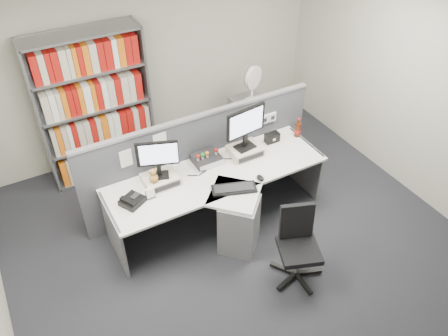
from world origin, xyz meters
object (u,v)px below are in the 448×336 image
monitor_right (246,125)px  office_chair (298,243)px  mouse (260,178)px  desk_fan (253,80)px  monitor_left (158,156)px  desk_phone (132,201)px  desktop_pc (207,159)px  speaker (272,138)px  keyboard (234,189)px  cola_bottle (298,130)px  filing_cabinet (251,123)px  shelving_unit (95,109)px  desk (226,202)px  desk_calendar (150,194)px

monitor_right → office_chair: (-0.12, -1.29, -0.68)m
monitor_right → mouse: size_ratio=4.80×
desk_fan → office_chair: size_ratio=0.65×
monitor_left → mouse: monitor_left is taller
monitor_left → desk_phone: bearing=-157.7°
desktop_pc → speaker: speaker is taller
monitor_right → keyboard: size_ratio=1.02×
cola_bottle → filing_cabinet: size_ratio=0.37×
monitor_left → cola_bottle: 1.90m
cola_bottle → shelving_unit: bearing=145.8°
desk → office_chair: bearing=-69.2°
monitor_left → desk_fan: size_ratio=0.82×
speaker → monitor_right: bearing=-172.4°
desk_calendar → cola_bottle: cola_bottle is taller
filing_cabinet → shelving_unit: bearing=167.9°
desk → monitor_right: (0.47, 0.38, 0.68)m
mouse → speaker: size_ratio=0.62×
cola_bottle → office_chair: (-0.91, -1.30, -0.36)m
desk → desk_fan: desk_fan is taller
desk_calendar → office_chair: office_chair is taller
desktop_pc → office_chair: 1.45m
desk → mouse: (0.38, -0.11, 0.28)m
keyboard → shelving_unit: shelving_unit is taller
office_chair → monitor_right: bearing=84.5°
mouse → desk_calendar: 1.24m
desk → monitor_left: 0.98m
speaker → desk_fan: size_ratio=0.32×
mouse → keyboard: bearing=-178.6°
mouse → filing_cabinet: mouse is taller
desk_phone → cola_bottle: 2.28m
desktop_pc → keyboard: desktop_pc is taller
office_chair → desk_fan: bearing=69.7°
desk_fan → monitor_right: bearing=-125.7°
keyboard → desk_calendar: size_ratio=4.27×
shelving_unit → desk_fan: 2.15m
desktop_pc → speaker: (0.91, -0.03, 0.02)m
desk_phone → desk_calendar: bearing=-0.9°
filing_cabinet → monitor_right: bearing=-125.7°
desk_phone → monitor_right: bearing=6.2°
cola_bottle → office_chair: 1.62m
monitor_left → monitor_right: (1.10, 0.00, 0.04)m
speaker → cola_bottle: (0.35, -0.06, 0.04)m
mouse → filing_cabinet: 1.76m
desktop_pc → keyboard: (0.04, -0.58, -0.03)m
desk → desktop_pc: size_ratio=8.22×
monitor_left → speaker: bearing=2.2°
office_chair → keyboard: bearing=111.5°
desktop_pc → cola_bottle: (1.26, -0.08, 0.06)m
shelving_unit → desk_fan: shelving_unit is taller
desk_calendar → office_chair: bearing=-44.1°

